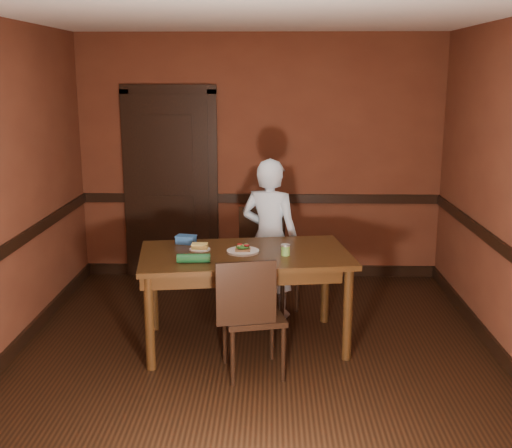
{
  "coord_description": "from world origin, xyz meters",
  "views": [
    {
      "loc": [
        0.13,
        -4.82,
        2.27
      ],
      "look_at": [
        0.0,
        0.35,
        1.05
      ],
      "focal_mm": 45.0,
      "sensor_mm": 36.0,
      "label": 1
    }
  ],
  "objects_px": {
    "chair_near": "(253,314)",
    "dining_table": "(245,299)",
    "chair_far": "(270,266)",
    "cheese_saucer": "(200,247)",
    "food_tub": "(186,239)",
    "sauce_jar": "(285,250)",
    "sandwich_plate": "(243,250)",
    "person": "(270,238)"
  },
  "relations": [
    {
      "from": "dining_table",
      "to": "food_tub",
      "type": "distance_m",
      "value": 0.74
    },
    {
      "from": "dining_table",
      "to": "person",
      "type": "relative_size",
      "value": 1.15
    },
    {
      "from": "chair_near",
      "to": "cheese_saucer",
      "type": "relative_size",
      "value": 5.33
    },
    {
      "from": "dining_table",
      "to": "cheese_saucer",
      "type": "bearing_deg",
      "value": 161.14
    },
    {
      "from": "sauce_jar",
      "to": "dining_table",
      "type": "bearing_deg",
      "value": 167.73
    },
    {
      "from": "food_tub",
      "to": "chair_near",
      "type": "bearing_deg",
      "value": -40.47
    },
    {
      "from": "dining_table",
      "to": "chair_far",
      "type": "relative_size",
      "value": 1.72
    },
    {
      "from": "sauce_jar",
      "to": "cheese_saucer",
      "type": "xyz_separation_m",
      "value": [
        -0.72,
        0.15,
        -0.02
      ]
    },
    {
      "from": "chair_near",
      "to": "food_tub",
      "type": "bearing_deg",
      "value": -65.84
    },
    {
      "from": "chair_far",
      "to": "sauce_jar",
      "type": "height_order",
      "value": "chair_far"
    },
    {
      "from": "chair_far",
      "to": "chair_near",
      "type": "bearing_deg",
      "value": -74.56
    },
    {
      "from": "person",
      "to": "food_tub",
      "type": "xyz_separation_m",
      "value": [
        -0.73,
        -0.41,
        0.09
      ]
    },
    {
      "from": "person",
      "to": "cheese_saucer",
      "type": "xyz_separation_m",
      "value": [
        -0.59,
        -0.61,
        0.08
      ]
    },
    {
      "from": "chair_far",
      "to": "sauce_jar",
      "type": "distance_m",
      "value": 0.81
    },
    {
      "from": "sandwich_plate",
      "to": "person",
      "type": "bearing_deg",
      "value": 71.98
    },
    {
      "from": "person",
      "to": "food_tub",
      "type": "relative_size",
      "value": 7.93
    },
    {
      "from": "sandwich_plate",
      "to": "food_tub",
      "type": "bearing_deg",
      "value": 151.78
    },
    {
      "from": "chair_near",
      "to": "cheese_saucer",
      "type": "xyz_separation_m",
      "value": [
        -0.47,
        0.61,
        0.36
      ]
    },
    {
      "from": "dining_table",
      "to": "chair_far",
      "type": "distance_m",
      "value": 0.68
    },
    {
      "from": "chair_near",
      "to": "person",
      "type": "bearing_deg",
      "value": -108.39
    },
    {
      "from": "dining_table",
      "to": "sandwich_plate",
      "type": "bearing_deg",
      "value": 156.54
    },
    {
      "from": "sauce_jar",
      "to": "food_tub",
      "type": "relative_size",
      "value": 0.48
    },
    {
      "from": "person",
      "to": "sauce_jar",
      "type": "relative_size",
      "value": 16.52
    },
    {
      "from": "chair_far",
      "to": "sandwich_plate",
      "type": "height_order",
      "value": "chair_far"
    },
    {
      "from": "chair_far",
      "to": "chair_near",
      "type": "relative_size",
      "value": 1.06
    },
    {
      "from": "chair_near",
      "to": "sandwich_plate",
      "type": "relative_size",
      "value": 3.51
    },
    {
      "from": "sandwich_plate",
      "to": "sauce_jar",
      "type": "height_order",
      "value": "sauce_jar"
    },
    {
      "from": "sandwich_plate",
      "to": "dining_table",
      "type": "bearing_deg",
      "value": -15.27
    },
    {
      "from": "chair_far",
      "to": "food_tub",
      "type": "bearing_deg",
      "value": -132.39
    },
    {
      "from": "cheese_saucer",
      "to": "food_tub",
      "type": "xyz_separation_m",
      "value": [
        -0.14,
        0.21,
        0.01
      ]
    },
    {
      "from": "dining_table",
      "to": "cheese_saucer",
      "type": "xyz_separation_m",
      "value": [
        -0.38,
        0.07,
        0.43
      ]
    },
    {
      "from": "sauce_jar",
      "to": "food_tub",
      "type": "height_order",
      "value": "sauce_jar"
    },
    {
      "from": "sauce_jar",
      "to": "food_tub",
      "type": "xyz_separation_m",
      "value": [
        -0.87,
        0.35,
        -0.01
      ]
    },
    {
      "from": "chair_near",
      "to": "person",
      "type": "height_order",
      "value": "person"
    },
    {
      "from": "chair_far",
      "to": "cheese_saucer",
      "type": "distance_m",
      "value": 0.88
    },
    {
      "from": "person",
      "to": "sauce_jar",
      "type": "distance_m",
      "value": 0.78
    },
    {
      "from": "person",
      "to": "food_tub",
      "type": "height_order",
      "value": "person"
    },
    {
      "from": "chair_far",
      "to": "sandwich_plate",
      "type": "xyz_separation_m",
      "value": [
        -0.22,
        -0.64,
        0.33
      ]
    },
    {
      "from": "sandwich_plate",
      "to": "cheese_saucer",
      "type": "bearing_deg",
      "value": 169.54
    },
    {
      "from": "chair_near",
      "to": "dining_table",
      "type": "bearing_deg",
      "value": -93.88
    },
    {
      "from": "dining_table",
      "to": "food_tub",
      "type": "height_order",
      "value": "food_tub"
    },
    {
      "from": "dining_table",
      "to": "sandwich_plate",
      "type": "distance_m",
      "value": 0.43
    }
  ]
}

